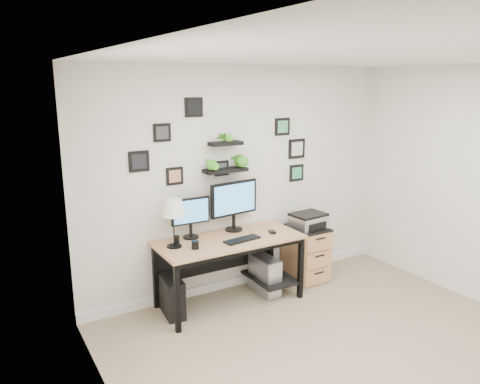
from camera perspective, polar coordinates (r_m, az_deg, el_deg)
room at (r=5.83m, az=0.59°, el=-10.57°), size 4.00×4.00×4.00m
desk at (r=5.18m, az=-1.14°, el=-6.83°), size 1.60×0.70×0.75m
monitor_left at (r=5.06m, az=-6.04°, el=-2.79°), size 0.44×0.18×0.45m
monitor_right at (r=5.27m, az=-0.73°, el=-1.20°), size 0.62×0.22×0.57m
keyboard at (r=5.03m, az=0.26°, el=-5.82°), size 0.43×0.19×0.02m
mouse at (r=5.28m, az=3.94°, el=-4.88°), size 0.08×0.10×0.03m
table_lamp at (r=4.78m, az=-8.15°, el=-2.03°), size 0.25×0.25×0.51m
mug at (r=4.81m, az=-5.48°, el=-6.43°), size 0.08×0.08×0.09m
pen_cup at (r=4.99m, az=-7.75°, el=-5.75°), size 0.06×0.06×0.08m
pc_tower_black at (r=5.10m, az=-8.28°, el=-12.47°), size 0.23×0.43×0.41m
pc_tower_grey at (r=5.53m, az=3.05°, el=-10.07°), size 0.19×0.44×0.43m
file_cabinet at (r=5.91m, az=8.04°, el=-7.38°), size 0.43×0.53×0.67m
printer at (r=5.74m, az=8.34°, el=-3.49°), size 0.43×0.36×0.18m
wall_decor at (r=5.20m, az=-1.57°, el=4.88°), size 2.23×0.18×1.05m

